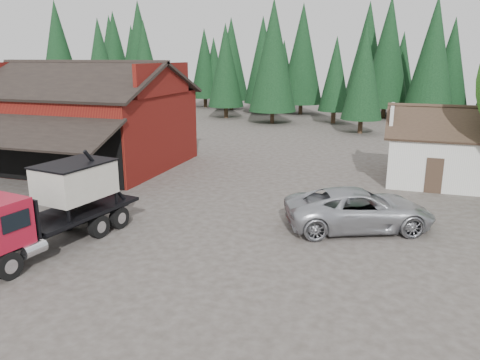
% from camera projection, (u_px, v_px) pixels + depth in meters
% --- Properties ---
extents(ground, '(120.00, 120.00, 0.00)m').
position_uv_depth(ground, '(166.00, 231.00, 20.56)').
color(ground, '#403932').
rests_on(ground, ground).
extents(red_barn, '(12.80, 13.63, 7.18)m').
position_uv_depth(red_barn, '(87.00, 127.00, 32.28)').
color(red_barn, maroon).
rests_on(red_barn, ground).
extents(farmhouse, '(8.60, 6.42, 4.65)m').
position_uv_depth(farmhouse, '(459.00, 155.00, 28.08)').
color(farmhouse, silver).
rests_on(farmhouse, ground).
extents(conifer_backdrop, '(76.00, 16.00, 16.00)m').
position_uv_depth(conifer_backdrop, '(319.00, 116.00, 59.06)').
color(conifer_backdrop, black).
rests_on(conifer_backdrop, ground).
extents(near_pine_a, '(4.40, 4.40, 11.40)m').
position_uv_depth(near_pine_a, '(100.00, 65.00, 51.27)').
color(near_pine_a, '#382619').
rests_on(near_pine_a, ground).
extents(near_pine_b, '(3.96, 3.96, 10.40)m').
position_uv_depth(near_pine_b, '(364.00, 72.00, 44.71)').
color(near_pine_b, '#382619').
rests_on(near_pine_b, ground).
extents(near_pine_d, '(5.28, 5.28, 13.40)m').
position_uv_depth(near_pine_d, '(273.00, 56.00, 51.03)').
color(near_pine_d, '#382619').
rests_on(near_pine_d, ground).
extents(feed_truck, '(3.47, 8.43, 3.69)m').
position_uv_depth(feed_truck, '(50.00, 206.00, 18.44)').
color(feed_truck, black).
rests_on(feed_truck, ground).
extents(silver_car, '(7.13, 5.27, 1.80)m').
position_uv_depth(silver_car, '(359.00, 209.00, 20.64)').
color(silver_car, '#B4B6BC').
rests_on(silver_car, ground).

